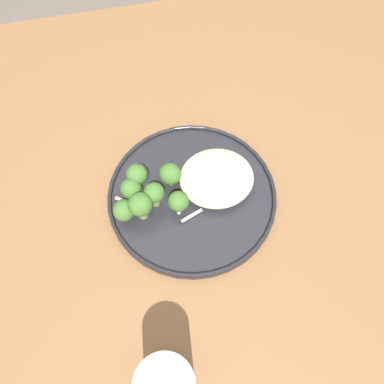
% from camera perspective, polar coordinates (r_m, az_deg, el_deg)
% --- Properties ---
extents(ground, '(6.00, 6.00, 0.00)m').
position_cam_1_polar(ground, '(1.36, 1.09, -13.37)').
color(ground, '#665B51').
extents(wooden_dining_table, '(1.40, 1.00, 0.74)m').
position_cam_1_polar(wooden_dining_table, '(0.74, 1.97, -0.94)').
color(wooden_dining_table, brown).
rests_on(wooden_dining_table, ground).
extents(dinner_plate, '(0.29, 0.29, 0.02)m').
position_cam_1_polar(dinner_plate, '(0.64, -0.00, -0.47)').
color(dinner_plate, '#232328').
rests_on(dinner_plate, wooden_dining_table).
extents(noodle_bed, '(0.13, 0.12, 0.03)m').
position_cam_1_polar(noodle_bed, '(0.63, 3.81, 2.20)').
color(noodle_bed, beige).
rests_on(noodle_bed, dinner_plate).
extents(seared_scallop_on_noodles, '(0.03, 0.03, 0.01)m').
position_cam_1_polar(seared_scallop_on_noodles, '(0.66, 3.65, 4.75)').
color(seared_scallop_on_noodles, '#DBB77A').
rests_on(seared_scallop_on_noodles, dinner_plate).
extents(seared_scallop_center_golden, '(0.02, 0.02, 0.01)m').
position_cam_1_polar(seared_scallop_center_golden, '(0.65, 1.25, 3.20)').
color(seared_scallop_center_golden, beige).
rests_on(seared_scallop_center_golden, dinner_plate).
extents(seared_scallop_large_seared, '(0.03, 0.03, 0.01)m').
position_cam_1_polar(seared_scallop_large_seared, '(0.64, 3.38, 2.59)').
color(seared_scallop_large_seared, '#DBB77A').
rests_on(seared_scallop_large_seared, dinner_plate).
extents(seared_scallop_right_edge, '(0.03, 0.03, 0.01)m').
position_cam_1_polar(seared_scallop_right_edge, '(0.63, 1.33, -0.29)').
color(seared_scallop_right_edge, '#E5C689').
rests_on(seared_scallop_right_edge, dinner_plate).
extents(seared_scallop_half_hidden, '(0.03, 0.03, 0.02)m').
position_cam_1_polar(seared_scallop_half_hidden, '(0.64, 4.71, 1.23)').
color(seared_scallop_half_hidden, '#DBB77A').
rests_on(seared_scallop_half_hidden, dinner_plate).
extents(broccoli_floret_beside_noodles, '(0.04, 0.04, 0.05)m').
position_cam_1_polar(broccoli_floret_beside_noodles, '(0.63, -3.47, 3.05)').
color(broccoli_floret_beside_noodles, '#89A356').
rests_on(broccoli_floret_beside_noodles, dinner_plate).
extents(broccoli_floret_split_head, '(0.03, 0.03, 0.05)m').
position_cam_1_polar(broccoli_floret_split_head, '(0.61, -9.36, 0.40)').
color(broccoli_floret_split_head, '#7A994C').
rests_on(broccoli_floret_split_head, dinner_plate).
extents(broccoli_floret_rear_charred, '(0.04, 0.04, 0.06)m').
position_cam_1_polar(broccoli_floret_rear_charred, '(0.62, -8.46, 2.58)').
color(broccoli_floret_rear_charred, '#89A356').
rests_on(broccoli_floret_rear_charred, dinner_plate).
extents(broccoli_floret_right_tilted, '(0.03, 0.03, 0.05)m').
position_cam_1_polar(broccoli_floret_right_tilted, '(0.60, -2.11, -1.50)').
color(broccoli_floret_right_tilted, '#89A356').
rests_on(broccoli_floret_right_tilted, dinner_plate).
extents(broccoli_floret_small_sprig, '(0.03, 0.03, 0.06)m').
position_cam_1_polar(broccoli_floret_small_sprig, '(0.60, -5.86, -0.23)').
color(broccoli_floret_small_sprig, '#89A356').
rests_on(broccoli_floret_small_sprig, dinner_plate).
extents(broccoli_floret_center_pile, '(0.04, 0.04, 0.06)m').
position_cam_1_polar(broccoli_floret_center_pile, '(0.59, -7.95, -2.02)').
color(broccoli_floret_center_pile, '#89A356').
rests_on(broccoli_floret_center_pile, dinner_plate).
extents(broccoli_floret_front_edge, '(0.04, 0.04, 0.05)m').
position_cam_1_polar(broccoli_floret_front_edge, '(0.60, -10.42, -2.83)').
color(broccoli_floret_front_edge, '#89A356').
rests_on(broccoli_floret_front_edge, dinner_plate).
extents(onion_sliver_short_strip, '(0.01, 0.06, 0.00)m').
position_cam_1_polar(onion_sliver_short_strip, '(0.64, -7.73, 0.05)').
color(onion_sliver_short_strip, silver).
rests_on(onion_sliver_short_strip, dinner_plate).
extents(onion_sliver_pale_crescent, '(0.04, 0.02, 0.00)m').
position_cam_1_polar(onion_sliver_pale_crescent, '(0.62, -0.04, -3.65)').
color(onion_sliver_pale_crescent, silver).
rests_on(onion_sliver_pale_crescent, dinner_plate).
extents(onion_sliver_curled_piece, '(0.05, 0.04, 0.00)m').
position_cam_1_polar(onion_sliver_curled_piece, '(0.63, -9.44, -1.73)').
color(onion_sliver_curled_piece, silver).
rests_on(onion_sliver_curled_piece, dinner_plate).
extents(onion_sliver_long_sliver, '(0.03, 0.05, 0.00)m').
position_cam_1_polar(onion_sliver_long_sliver, '(0.63, -1.13, -1.34)').
color(onion_sliver_long_sliver, silver).
rests_on(onion_sliver_long_sliver, dinner_plate).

